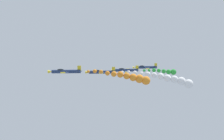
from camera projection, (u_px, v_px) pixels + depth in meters
name	position (u px, v px, depth m)	size (l,w,h in m)	color
airplane_lead	(66.00, 71.00, 73.46)	(9.52, 10.35, 2.69)	navy
smoke_trail_lead	(132.00, 77.00, 72.65)	(3.94, 19.10, 4.73)	orange
airplane_left_inner	(101.00, 72.00, 83.12)	(9.53, 10.35, 2.63)	navy
smoke_trail_left_inner	(170.00, 79.00, 78.76)	(4.98, 23.42, 6.20)	white
airplane_right_inner	(126.00, 70.00, 91.93)	(9.40, 10.35, 3.08)	navy
smoke_trail_right_inner	(165.00, 71.00, 90.79)	(2.46, 12.58, 2.50)	green
airplane_left_outer	(146.00, 67.00, 103.08)	(9.43, 10.35, 3.01)	navy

